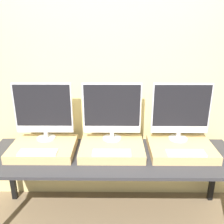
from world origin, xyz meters
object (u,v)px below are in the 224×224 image
keyboard_center (112,153)px  keyboard_right (186,153)px  monitor_left (43,110)px  keyboard_left (38,152)px  monitor_center (112,110)px  monitor_right (181,111)px

keyboard_center → keyboard_right: size_ratio=1.00×
monitor_left → keyboard_left: (-0.00, -0.29, -0.29)m
monitor_center → monitor_right: (0.65, 0.00, 0.00)m
monitor_left → monitor_right: size_ratio=1.00×
keyboard_right → monitor_left: bearing=167.5°
keyboard_left → monitor_center: (0.65, 0.29, 0.29)m
monitor_left → keyboard_right: bearing=-12.5°
keyboard_center → monitor_center: bearing=90.0°
monitor_left → monitor_center: size_ratio=1.00×
monitor_center → keyboard_right: (0.65, -0.29, -0.29)m
monitor_center → monitor_right: size_ratio=1.00×
monitor_left → monitor_right: same height
keyboard_center → keyboard_right: same height
keyboard_left → monitor_center: 0.77m
monitor_left → monitor_center: bearing=0.0°
monitor_center → keyboard_right: size_ratio=1.66×
keyboard_center → keyboard_left: bearing=180.0°
monitor_left → keyboard_left: monitor_left is taller
keyboard_left → keyboard_center: size_ratio=1.00×
keyboard_left → monitor_right: monitor_right is taller
keyboard_center → keyboard_right: 0.65m
keyboard_right → keyboard_left: bearing=180.0°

